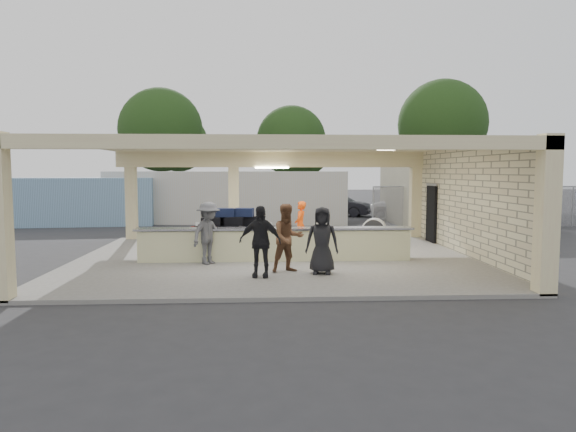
{
  "coord_description": "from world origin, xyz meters",
  "views": [
    {
      "loc": [
        -0.39,
        -15.59,
        2.75
      ],
      "look_at": [
        0.46,
        1.0,
        1.29
      ],
      "focal_mm": 32.0,
      "sensor_mm": 36.0,
      "label": 1
    }
  ],
  "objects": [
    {
      "name": "tree_right",
      "position": [
        14.32,
        25.16,
        6.21
      ],
      "size": [
        7.2,
        7.0,
        10.0
      ],
      "color": "#382619",
      "rests_on": "ground"
    },
    {
      "name": "luggage_cart",
      "position": [
        -1.39,
        0.62,
        0.91
      ],
      "size": [
        2.62,
        1.72,
        1.48
      ],
      "rotation": [
        0.0,
        0.0,
        -0.06
      ],
      "color": "white",
      "rests_on": "pavilion"
    },
    {
      "name": "passenger_d",
      "position": [
        1.15,
        -2.53,
        0.97
      ],
      "size": [
        0.9,
        0.49,
        1.74
      ],
      "primitive_type": "imported",
      "rotation": [
        0.0,
        0.0,
        -0.17
      ],
      "color": "black",
      "rests_on": "pavilion"
    },
    {
      "name": "ground",
      "position": [
        0.0,
        0.0,
        0.0
      ],
      "size": [
        120.0,
        120.0,
        0.0
      ],
      "primitive_type": "plane",
      "color": "#2B2A2D",
      "rests_on": "ground"
    },
    {
      "name": "passenger_a",
      "position": [
        0.28,
        -2.26,
        1.0
      ],
      "size": [
        0.95,
        0.64,
        1.8
      ],
      "primitive_type": "imported",
      "rotation": [
        0.0,
        0.0,
        0.32
      ],
      "color": "brown",
      "rests_on": "pavilion"
    },
    {
      "name": "drum_fan",
      "position": [
        3.61,
        2.42,
        0.62
      ],
      "size": [
        0.92,
        0.58,
        0.98
      ],
      "rotation": [
        0.0,
        0.0,
        -0.36
      ],
      "color": "white",
      "rests_on": "pavilion"
    },
    {
      "name": "tree_left",
      "position": [
        -7.68,
        24.16,
        5.59
      ],
      "size": [
        6.6,
        6.3,
        9.0
      ],
      "color": "#382619",
      "rests_on": "ground"
    },
    {
      "name": "passenger_b",
      "position": [
        -0.44,
        -2.86,
        1.0
      ],
      "size": [
        1.1,
        0.54,
        1.8
      ],
      "primitive_type": "imported",
      "rotation": [
        0.0,
        0.0,
        -0.15
      ],
      "color": "black",
      "rests_on": "pavilion"
    },
    {
      "name": "car_dark",
      "position": [
        4.34,
        15.56,
        0.65
      ],
      "size": [
        4.09,
        2.9,
        1.29
      ],
      "primitive_type": "imported",
      "rotation": [
        0.0,
        0.0,
        1.13
      ],
      "color": "black",
      "rests_on": "ground"
    },
    {
      "name": "pavilion",
      "position": [
        0.21,
        0.66,
        1.35
      ],
      "size": [
        12.01,
        10.0,
        3.55
      ],
      "color": "slate",
      "rests_on": "ground"
    },
    {
      "name": "baggage_handler",
      "position": [
        0.92,
        1.71,
        0.91
      ],
      "size": [
        0.46,
        0.65,
        1.63
      ],
      "primitive_type": "imported",
      "rotation": [
        0.0,
        0.0,
        4.48
      ],
      "color": "#FF4E0D",
      "rests_on": "pavilion"
    },
    {
      "name": "tree_mid",
      "position": [
        2.32,
        26.16,
        4.96
      ],
      "size": [
        6.0,
        5.6,
        8.0
      ],
      "color": "#382619",
      "rests_on": "ground"
    },
    {
      "name": "container_white",
      "position": [
        -2.23,
        11.74,
        1.37
      ],
      "size": [
        12.8,
        3.82,
        2.73
      ],
      "primitive_type": "cube",
      "rotation": [
        0.0,
        0.0,
        -0.1
      ],
      "color": "beige",
      "rests_on": "ground"
    },
    {
      "name": "container_blue",
      "position": [
        -10.59,
        10.81,
        1.21
      ],
      "size": [
        9.45,
        3.14,
        2.41
      ],
      "primitive_type": "cube",
      "rotation": [
        0.0,
        0.0,
        0.1
      ],
      "color": "#7DA4C8",
      "rests_on": "ground"
    },
    {
      "name": "baggage_counter",
      "position": [
        0.0,
        -0.5,
        0.59
      ],
      "size": [
        8.2,
        0.58,
        0.98
      ],
      "color": "beige",
      "rests_on": "pavilion"
    },
    {
      "name": "car_white_a",
      "position": [
        8.12,
        12.88,
        0.65
      ],
      "size": [
        5.01,
        3.65,
        1.3
      ],
      "primitive_type": "imported",
      "rotation": [
        0.0,
        0.0,
        1.2
      ],
      "color": "silver",
      "rests_on": "ground"
    },
    {
      "name": "fence",
      "position": [
        11.0,
        9.0,
        1.05
      ],
      "size": [
        12.06,
        0.06,
        2.03
      ],
      "color": "gray",
      "rests_on": "ground"
    },
    {
      "name": "adjacent_building",
      "position": [
        9.5,
        10.0,
        1.6
      ],
      "size": [
        6.0,
        8.0,
        3.2
      ],
      "primitive_type": "cube",
      "color": "#B1AB8D",
      "rests_on": "ground"
    },
    {
      "name": "car_white_b",
      "position": [
        11.76,
        14.29,
        0.69
      ],
      "size": [
        4.63,
        2.83,
        1.37
      ],
      "primitive_type": "imported",
      "rotation": [
        0.0,
        0.0,
        1.87
      ],
      "color": "silver",
      "rests_on": "ground"
    },
    {
      "name": "passenger_c",
      "position": [
        -1.91,
        -1.0,
        0.99
      ],
      "size": [
        1.06,
        1.13,
        1.78
      ],
      "primitive_type": "imported",
      "rotation": [
        0.0,
        0.0,
        0.86
      ],
      "color": "#444549",
      "rests_on": "pavilion"
    }
  ]
}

